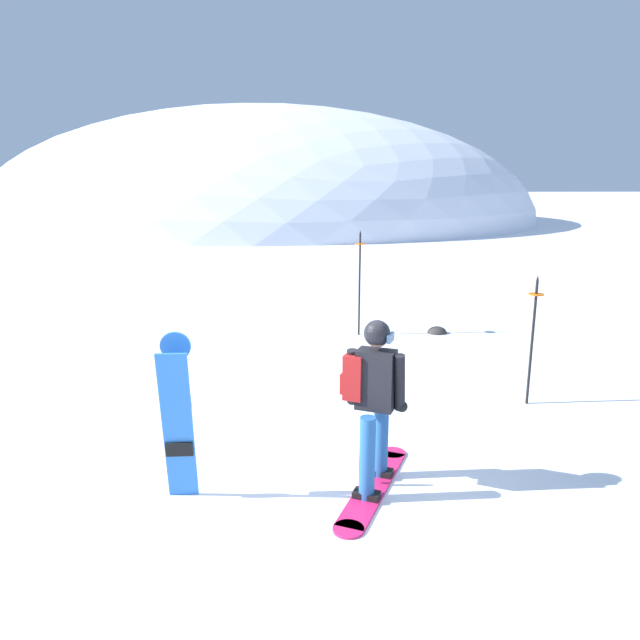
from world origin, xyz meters
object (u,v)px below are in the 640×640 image
piste_marker_near (533,331)px  rock_dark (437,333)px  spare_snowboard (178,418)px  snowboarder_main (372,400)px  piste_marker_far (360,276)px

piste_marker_near → rock_dark: bearing=93.8°
spare_snowboard → piste_marker_near: size_ratio=0.92×
spare_snowboard → piste_marker_near: piste_marker_near is taller
snowboarder_main → piste_marker_far: piste_marker_far is taller
spare_snowboard → snowboarder_main: bearing=3.6°
snowboarder_main → spare_snowboard: (-1.83, -0.12, -0.09)m
piste_marker_near → piste_marker_far: bearing=116.0°
snowboarder_main → piste_marker_far: size_ratio=0.83×
piste_marker_far → spare_snowboard: bearing=-112.5°
piste_marker_far → piste_marker_near: bearing=-64.0°
piste_marker_near → piste_marker_far: (-1.83, 3.76, 0.15)m
spare_snowboard → piste_marker_near: bearing=27.0°
snowboarder_main → spare_snowboard: bearing=-176.4°
piste_marker_far → rock_dark: (1.58, 0.03, -1.17)m
snowboarder_main → rock_dark: bearing=69.3°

